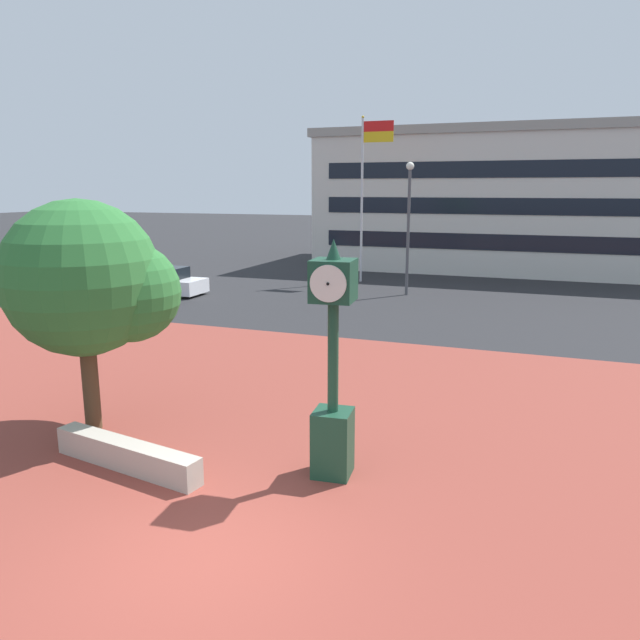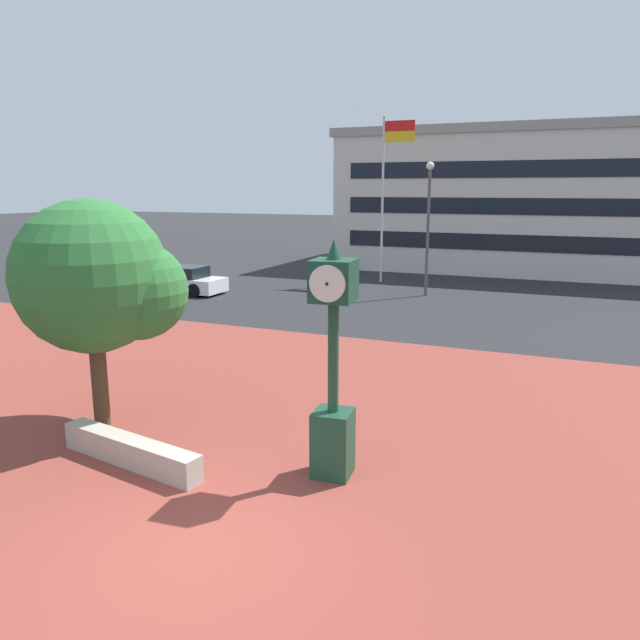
# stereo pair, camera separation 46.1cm
# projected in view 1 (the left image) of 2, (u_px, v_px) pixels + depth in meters

# --- Properties ---
(ground_plane) EXTENTS (200.00, 200.00, 0.00)m
(ground_plane) POSITION_uv_depth(u_px,v_px,m) (201.00, 553.00, 8.30)
(ground_plane) COLOR #262628
(plaza_brick_paving) EXTENTS (44.00, 16.30, 0.01)m
(plaza_brick_paving) POSITION_uv_depth(u_px,v_px,m) (312.00, 439.00, 12.10)
(plaza_brick_paving) COLOR brown
(plaza_brick_paving) RESTS_ON ground
(planter_wall) EXTENTS (3.22, 0.94, 0.50)m
(planter_wall) POSITION_uv_depth(u_px,v_px,m) (127.00, 455.00, 10.78)
(planter_wall) COLOR #ADA393
(planter_wall) RESTS_ON ground
(street_clock) EXTENTS (0.75, 0.80, 4.08)m
(street_clock) POSITION_uv_depth(u_px,v_px,m) (333.00, 374.00, 10.22)
(street_clock) COLOR #19422D
(street_clock) RESTS_ON ground
(plaza_tree) EXTENTS (3.32, 3.09, 4.69)m
(plaza_tree) POSITION_uv_depth(u_px,v_px,m) (92.00, 282.00, 12.02)
(plaza_tree) COLOR #4C3823
(plaza_tree) RESTS_ON ground
(car_street_mid) EXTENTS (4.22, 1.88, 1.28)m
(car_street_mid) POSITION_uv_depth(u_px,v_px,m) (161.00, 282.00, 28.53)
(car_street_mid) COLOR silver
(car_street_mid) RESTS_ON ground
(flagpole_primary) EXTENTS (1.68, 0.14, 8.47)m
(flagpole_primary) POSITION_uv_depth(u_px,v_px,m) (366.00, 184.00, 31.41)
(flagpole_primary) COLOR silver
(flagpole_primary) RESTS_ON ground
(civic_building) EXTENTS (22.59, 12.77, 8.34)m
(civic_building) POSITION_uv_depth(u_px,v_px,m) (510.00, 199.00, 38.67)
(civic_building) COLOR beige
(civic_building) RESTS_ON ground
(street_lamp_post) EXTENTS (0.36, 0.36, 6.03)m
(street_lamp_post) POSITION_uv_depth(u_px,v_px,m) (409.00, 214.00, 27.67)
(street_lamp_post) COLOR #4C4C51
(street_lamp_post) RESTS_ON ground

